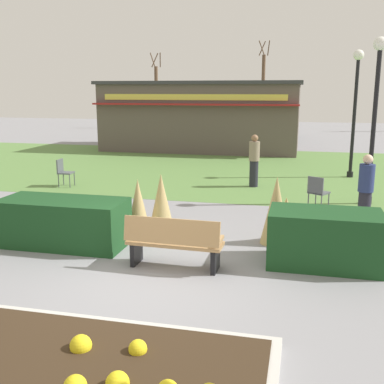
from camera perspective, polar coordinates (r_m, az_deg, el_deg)
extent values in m
plane|color=gray|center=(8.02, -5.31, -10.36)|extent=(80.00, 80.00, 0.00)
cube|color=#5B8442|center=(18.86, 5.76, 2.90)|extent=(36.00, 12.00, 0.01)
cube|color=beige|center=(5.67, -11.83, -20.15)|extent=(4.04, 1.99, 0.14)
cube|color=#382819|center=(5.63, -11.87, -19.54)|extent=(3.80, 1.75, 0.04)
sphere|color=yellow|center=(5.84, -13.39, -17.76)|extent=(0.26, 0.26, 0.26)
sphere|color=yellow|center=(5.68, -6.62, -18.46)|extent=(0.22, 0.22, 0.22)
sphere|color=yellow|center=(5.16, -9.06, -22.04)|extent=(0.25, 0.25, 0.25)
cube|color=tan|center=(8.28, -2.10, -6.22)|extent=(1.71, 0.53, 0.06)
cube|color=tan|center=(8.00, -2.57, -4.80)|extent=(1.70, 0.18, 0.44)
cube|color=black|center=(8.59, -6.78, -7.20)|extent=(0.09, 0.44, 0.45)
cube|color=black|center=(8.19, 2.86, -8.13)|extent=(0.09, 0.44, 0.45)
cube|color=tan|center=(8.51, -7.35, -4.96)|extent=(0.07, 0.44, 0.06)
cube|color=tan|center=(8.06, 3.44, -5.88)|extent=(0.07, 0.44, 0.06)
cube|color=#19421E|center=(9.79, -15.42, -3.59)|extent=(2.54, 1.10, 0.95)
cube|color=#19421E|center=(8.69, 15.85, -5.48)|extent=(1.97, 1.10, 0.99)
cone|color=tan|center=(10.07, -6.58, -1.90)|extent=(0.54, 0.54, 1.24)
cone|color=tan|center=(9.84, 11.36, -3.32)|extent=(0.71, 0.71, 0.94)
cone|color=tan|center=(9.64, 10.21, -2.20)|extent=(0.62, 0.62, 1.40)
cone|color=tan|center=(10.28, -3.76, -1.36)|extent=(0.59, 0.59, 1.31)
cylinder|color=black|center=(13.81, 20.61, -0.93)|extent=(0.22, 0.22, 0.20)
cylinder|color=black|center=(13.52, 21.24, 7.11)|extent=(0.12, 0.12, 4.09)
sphere|color=white|center=(13.53, 21.99, 16.42)|extent=(0.36, 0.36, 0.36)
cylinder|color=black|center=(17.80, 18.69, 2.06)|extent=(0.22, 0.22, 0.20)
cylinder|color=black|center=(17.58, 19.13, 8.30)|extent=(0.12, 0.12, 4.09)
sphere|color=white|center=(17.58, 19.66, 15.46)|extent=(0.36, 0.36, 0.36)
cube|color=#594C47|center=(24.89, 1.33, 9.11)|extent=(9.85, 4.77, 3.34)
cube|color=#333338|center=(24.85, 1.35, 13.14)|extent=(10.15, 5.07, 0.16)
cube|color=maroon|center=(22.36, -0.05, 10.63)|extent=(9.95, 0.36, 0.08)
cube|color=#D8CC4C|center=(22.51, 0.05, 11.49)|extent=(8.87, 0.04, 0.28)
cube|color=#4C5156|center=(12.69, 15.21, -0.06)|extent=(0.60, 0.60, 0.04)
cube|color=#4C5156|center=(12.48, 14.82, 0.78)|extent=(0.40, 0.26, 0.44)
cylinder|color=#4C5156|center=(12.82, 16.31, -1.04)|extent=(0.03, 0.03, 0.45)
cylinder|color=#4C5156|center=(12.99, 14.84, -0.78)|extent=(0.03, 0.03, 0.45)
cylinder|color=#4C5156|center=(12.49, 15.48, -1.34)|extent=(0.03, 0.03, 0.45)
cylinder|color=#4C5156|center=(12.67, 13.99, -1.06)|extent=(0.03, 0.03, 0.45)
cube|color=#4C5156|center=(15.70, -15.09, 2.27)|extent=(0.47, 0.47, 0.04)
cube|color=#4C5156|center=(15.75, -15.80, 3.07)|extent=(0.07, 0.44, 0.44)
cylinder|color=#4C5156|center=(15.50, -14.68, 1.32)|extent=(0.03, 0.03, 0.45)
cylinder|color=#4C5156|center=(15.84, -14.14, 1.58)|extent=(0.03, 0.03, 0.45)
cylinder|color=#4C5156|center=(15.65, -15.96, 1.35)|extent=(0.03, 0.03, 0.45)
cylinder|color=#4C5156|center=(15.99, -15.39, 1.61)|extent=(0.03, 0.03, 0.45)
cylinder|color=#23232D|center=(15.27, 7.54, 2.22)|extent=(0.28, 0.28, 0.85)
cylinder|color=gray|center=(15.15, 7.61, 4.96)|extent=(0.34, 0.34, 0.62)
sphere|color=#8C6647|center=(15.11, 7.66, 6.54)|extent=(0.22, 0.22, 0.22)
cylinder|color=#23232D|center=(11.29, 20.22, -2.06)|extent=(0.28, 0.28, 0.85)
cylinder|color=navy|center=(11.14, 20.50, 1.61)|extent=(0.34, 0.34, 0.62)
sphere|color=beige|center=(11.08, 20.67, 3.74)|extent=(0.22, 0.22, 0.22)
cube|color=#2D6638|center=(32.94, -0.60, 7.97)|extent=(4.31, 2.08, 0.60)
cube|color=black|center=(32.95, -0.85, 8.72)|extent=(2.41, 1.74, 0.44)
cylinder|color=black|center=(33.47, 2.03, 7.63)|extent=(0.65, 0.26, 0.64)
cylinder|color=black|center=(31.70, 1.15, 7.37)|extent=(0.65, 0.26, 0.64)
cylinder|color=black|center=(34.24, -2.22, 7.74)|extent=(0.65, 0.26, 0.64)
cylinder|color=black|center=(32.51, -3.30, 7.48)|extent=(0.65, 0.26, 0.64)
cube|color=black|center=(32.11, 8.17, 7.73)|extent=(4.34, 2.16, 0.60)
cube|color=black|center=(32.11, 7.93, 8.50)|extent=(2.44, 1.78, 0.44)
cylinder|color=black|center=(32.84, 10.70, 7.34)|extent=(0.66, 0.27, 0.64)
cylinder|color=black|center=(31.02, 10.24, 7.07)|extent=(0.66, 0.27, 0.64)
cylinder|color=black|center=(33.28, 6.22, 7.54)|extent=(0.66, 0.27, 0.64)
cylinder|color=black|center=(31.49, 5.51, 7.29)|extent=(0.66, 0.27, 0.64)
cylinder|color=brown|center=(38.75, -4.36, 11.40)|extent=(0.28, 0.28, 4.89)
cylinder|color=brown|center=(38.82, -3.90, 15.76)|extent=(0.25, 0.58, 1.12)
cylinder|color=brown|center=(39.16, -4.55, 15.72)|extent=(0.54, 0.36, 1.12)
cylinder|color=brown|center=(38.58, -4.83, 15.77)|extent=(0.54, 0.35, 1.12)
cylinder|color=brown|center=(38.55, 8.63, 11.94)|extent=(0.28, 0.28, 5.76)
cylinder|color=brown|center=(38.76, 9.33, 16.93)|extent=(0.25, 0.58, 1.12)
cylinder|color=brown|center=(38.99, 8.56, 16.92)|extent=(0.54, 0.36, 1.12)
cylinder|color=brown|center=(38.39, 8.49, 17.00)|extent=(0.54, 0.35, 1.12)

